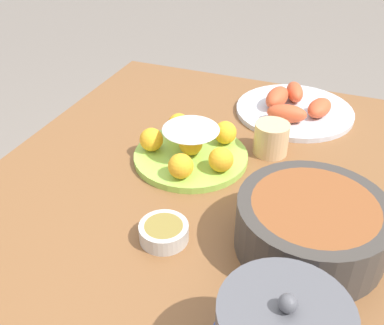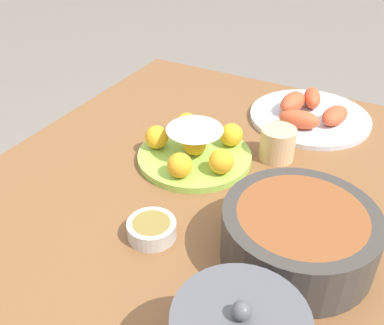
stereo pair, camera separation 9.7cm
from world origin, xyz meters
name	(u,v)px [view 1 (the left image)]	position (x,y,z in m)	size (l,w,h in m)	color
dining_table	(193,235)	(0.00, 0.00, 0.67)	(1.25, 0.95, 0.78)	brown
cake_plate	(191,148)	(-0.13, -0.06, 0.81)	(0.26, 0.26, 0.09)	#99CC4C
serving_bowl	(311,224)	(0.05, 0.24, 0.83)	(0.27, 0.27, 0.10)	#3D3833
sauce_bowl	(164,232)	(0.13, -0.01, 0.80)	(0.09, 0.09, 0.03)	beige
seafood_platter	(294,108)	(-0.44, 0.12, 0.80)	(0.32, 0.32, 0.06)	silver
cup_far	(271,139)	(-0.23, 0.11, 0.82)	(0.08, 0.08, 0.08)	#DBB27F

